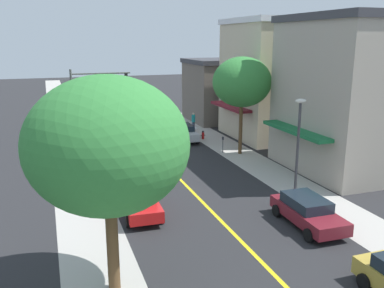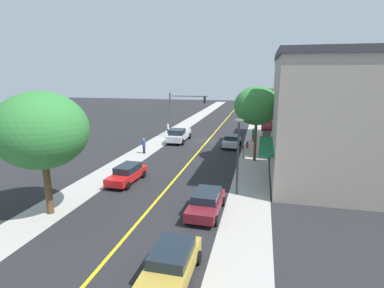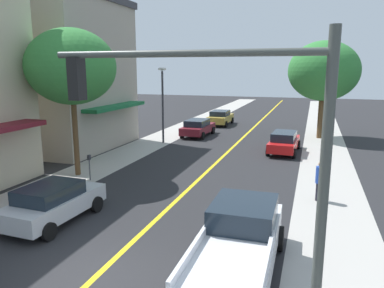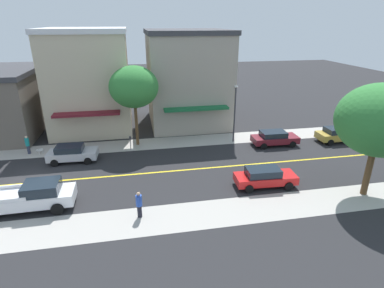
{
  "view_description": "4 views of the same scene",
  "coord_description": "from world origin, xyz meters",
  "px_view_note": "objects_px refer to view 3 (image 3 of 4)",
  "views": [
    {
      "loc": [
        8.02,
        38.84,
        9.15
      ],
      "look_at": [
        -1.31,
        12.07,
        2.03
      ],
      "focal_mm": 39.04,
      "sensor_mm": 36.0,
      "label": 1
    },
    {
      "loc": [
        -7.18,
        40.56,
        8.96
      ],
      "look_at": [
        -0.8,
        13.19,
        2.52
      ],
      "focal_mm": 28.15,
      "sensor_mm": 36.0,
      "label": 2
    },
    {
      "loc": [
        5.56,
        -8.06,
        5.78
      ],
      "look_at": [
        -0.2,
        9.44,
        2.02
      ],
      "focal_mm": 34.6,
      "sensor_mm": 36.0,
      "label": 3
    },
    {
      "loc": [
        23.03,
        8.77,
        11.7
      ],
      "look_at": [
        -0.67,
        13.27,
        2.04
      ],
      "focal_mm": 28.84,
      "sensor_mm": 36.0,
      "label": 4
    }
  ],
  "objects_px": {
    "fire_hydrant": "(12,206)",
    "street_lamp": "(163,96)",
    "traffic_light_mast": "(232,143)",
    "silver_sedan_left_curb": "(53,202)",
    "red_sedan_right_curb": "(284,142)",
    "gold_sedan_left_curb": "(220,117)",
    "street_tree_right_corner": "(324,71)",
    "street_tree_left_near": "(71,67)",
    "pedestrian_blue_shirt": "(320,180)",
    "parking_meter": "(89,164)",
    "maroon_sedan_left_curb": "(198,127)",
    "white_pickup_truck": "(238,245)"
  },
  "relations": [
    {
      "from": "pedestrian_blue_shirt",
      "to": "silver_sedan_left_curb",
      "type": "bearing_deg",
      "value": 111.32
    },
    {
      "from": "street_lamp",
      "to": "silver_sedan_left_curb",
      "type": "relative_size",
      "value": 1.37
    },
    {
      "from": "street_tree_right_corner",
      "to": "red_sedan_right_curb",
      "type": "distance_m",
      "value": 8.57
    },
    {
      "from": "parking_meter",
      "to": "maroon_sedan_left_curb",
      "type": "distance_m",
      "value": 14.33
    },
    {
      "from": "street_tree_right_corner",
      "to": "street_lamp",
      "type": "distance_m",
      "value": 13.41
    },
    {
      "from": "gold_sedan_left_curb",
      "to": "silver_sedan_left_curb",
      "type": "height_order",
      "value": "gold_sedan_left_curb"
    },
    {
      "from": "parking_meter",
      "to": "pedestrian_blue_shirt",
      "type": "height_order",
      "value": "pedestrian_blue_shirt"
    },
    {
      "from": "street_lamp",
      "to": "maroon_sedan_left_curb",
      "type": "height_order",
      "value": "street_lamp"
    },
    {
      "from": "red_sedan_right_curb",
      "to": "gold_sedan_left_curb",
      "type": "relative_size",
      "value": 1.05
    },
    {
      "from": "street_tree_left_near",
      "to": "gold_sedan_left_curb",
      "type": "xyz_separation_m",
      "value": [
        3.06,
        20.49,
        -5.07
      ]
    },
    {
      "from": "street_tree_right_corner",
      "to": "white_pickup_truck",
      "type": "relative_size",
      "value": 1.29
    },
    {
      "from": "parking_meter",
      "to": "traffic_light_mast",
      "type": "bearing_deg",
      "value": -44.36
    },
    {
      "from": "silver_sedan_left_curb",
      "to": "traffic_light_mast",
      "type": "bearing_deg",
      "value": -116.14
    },
    {
      "from": "street_tree_right_corner",
      "to": "pedestrian_blue_shirt",
      "type": "bearing_deg",
      "value": -90.53
    },
    {
      "from": "street_tree_right_corner",
      "to": "gold_sedan_left_curb",
      "type": "relative_size",
      "value": 1.8
    },
    {
      "from": "parking_meter",
      "to": "street_tree_right_corner",
      "type": "bearing_deg",
      "value": 55.08
    },
    {
      "from": "street_tree_right_corner",
      "to": "pedestrian_blue_shirt",
      "type": "distance_m",
      "value": 16.75
    },
    {
      "from": "traffic_light_mast",
      "to": "silver_sedan_left_curb",
      "type": "distance_m",
      "value": 9.53
    },
    {
      "from": "street_lamp",
      "to": "pedestrian_blue_shirt",
      "type": "xyz_separation_m",
      "value": [
        11.64,
        -9.99,
        -2.74
      ]
    },
    {
      "from": "traffic_light_mast",
      "to": "silver_sedan_left_curb",
      "type": "xyz_separation_m",
      "value": [
        -7.75,
        4.21,
        -3.6
      ]
    },
    {
      "from": "silver_sedan_left_curb",
      "to": "maroon_sedan_left_curb",
      "type": "distance_m",
      "value": 19.36
    },
    {
      "from": "street_tree_right_corner",
      "to": "fire_hydrant",
      "type": "distance_m",
      "value": 25.27
    },
    {
      "from": "red_sedan_right_curb",
      "to": "maroon_sedan_left_curb",
      "type": "distance_m",
      "value": 8.8
    },
    {
      "from": "white_pickup_truck",
      "to": "maroon_sedan_left_curb",
      "type": "bearing_deg",
      "value": 19.31
    },
    {
      "from": "gold_sedan_left_curb",
      "to": "street_tree_right_corner",
      "type": "bearing_deg",
      "value": -114.95
    },
    {
      "from": "street_tree_left_near",
      "to": "silver_sedan_left_curb",
      "type": "distance_m",
      "value": 8.28
    },
    {
      "from": "fire_hydrant",
      "to": "gold_sedan_left_curb",
      "type": "height_order",
      "value": "gold_sedan_left_curb"
    },
    {
      "from": "gold_sedan_left_curb",
      "to": "pedestrian_blue_shirt",
      "type": "height_order",
      "value": "pedestrian_blue_shirt"
    },
    {
      "from": "street_tree_left_near",
      "to": "parking_meter",
      "type": "relative_size",
      "value": 5.76
    },
    {
      "from": "maroon_sedan_left_curb",
      "to": "white_pickup_truck",
      "type": "bearing_deg",
      "value": -158.32
    },
    {
      "from": "white_pickup_truck",
      "to": "red_sedan_right_curb",
      "type": "bearing_deg",
      "value": -0.83
    },
    {
      "from": "street_tree_left_near",
      "to": "street_lamp",
      "type": "xyz_separation_m",
      "value": [
        1.05,
        9.81,
        -2.18
      ]
    },
    {
      "from": "fire_hydrant",
      "to": "red_sedan_right_curb",
      "type": "xyz_separation_m",
      "value": [
        9.37,
        15.08,
        0.37
      ]
    },
    {
      "from": "silver_sedan_left_curb",
      "to": "pedestrian_blue_shirt",
      "type": "relative_size",
      "value": 2.39
    },
    {
      "from": "silver_sedan_left_curb",
      "to": "street_tree_right_corner",
      "type": "bearing_deg",
      "value": -21.99
    },
    {
      "from": "silver_sedan_left_curb",
      "to": "maroon_sedan_left_curb",
      "type": "xyz_separation_m",
      "value": [
        -0.26,
        19.36,
        -0.02
      ]
    },
    {
      "from": "red_sedan_right_curb",
      "to": "white_pickup_truck",
      "type": "height_order",
      "value": "white_pickup_truck"
    },
    {
      "from": "red_sedan_right_curb",
      "to": "street_tree_left_near",
      "type": "bearing_deg",
      "value": 134.27
    },
    {
      "from": "maroon_sedan_left_curb",
      "to": "white_pickup_truck",
      "type": "height_order",
      "value": "white_pickup_truck"
    },
    {
      "from": "maroon_sedan_left_curb",
      "to": "white_pickup_truck",
      "type": "xyz_separation_m",
      "value": [
        7.69,
        -20.87,
        0.17
      ]
    },
    {
      "from": "fire_hydrant",
      "to": "street_lamp",
      "type": "distance_m",
      "value": 15.99
    },
    {
      "from": "traffic_light_mast",
      "to": "maroon_sedan_left_curb",
      "type": "xyz_separation_m",
      "value": [
        -8.02,
        23.57,
        -3.62
      ]
    },
    {
      "from": "street_tree_left_near",
      "to": "parking_meter",
      "type": "xyz_separation_m",
      "value": [
        1.24,
        -0.7,
        -4.96
      ]
    },
    {
      "from": "parking_meter",
      "to": "traffic_light_mast",
      "type": "height_order",
      "value": "traffic_light_mast"
    },
    {
      "from": "gold_sedan_left_curb",
      "to": "pedestrian_blue_shirt",
      "type": "distance_m",
      "value": 22.81
    },
    {
      "from": "gold_sedan_left_curb",
      "to": "maroon_sedan_left_curb",
      "type": "distance_m",
      "value": 6.95
    },
    {
      "from": "parking_meter",
      "to": "pedestrian_blue_shirt",
      "type": "bearing_deg",
      "value": 2.56
    },
    {
      "from": "street_tree_left_near",
      "to": "red_sedan_right_curb",
      "type": "relative_size",
      "value": 1.68
    },
    {
      "from": "parking_meter",
      "to": "silver_sedan_left_curb",
      "type": "distance_m",
      "value": 5.41
    },
    {
      "from": "street_tree_left_near",
      "to": "gold_sedan_left_curb",
      "type": "height_order",
      "value": "street_tree_left_near"
    }
  ]
}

